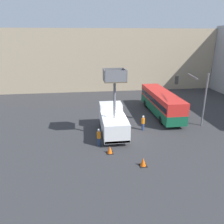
{
  "coord_description": "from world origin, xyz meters",
  "views": [
    {
      "loc": [
        -3.51,
        -20.68,
        10.18
      ],
      "look_at": [
        -0.56,
        1.84,
        2.24
      ],
      "focal_mm": 35.0,
      "sensor_mm": 36.0,
      "label": 1
    }
  ],
  "objects_px": {
    "traffic_light_pole": "(195,91)",
    "traffic_cone_mid_road": "(110,150)",
    "utility_truck": "(113,120)",
    "traffic_cone_near_truck": "(143,162)",
    "road_worker_directing": "(143,123)",
    "city_bus": "(161,102)",
    "road_worker_near_truck": "(99,137)"
  },
  "relations": [
    {
      "from": "road_worker_near_truck",
      "to": "road_worker_directing",
      "type": "bearing_deg",
      "value": 93.05
    },
    {
      "from": "utility_truck",
      "to": "traffic_light_pole",
      "type": "xyz_separation_m",
      "value": [
        9.62,
        1.15,
        2.6
      ]
    },
    {
      "from": "utility_truck",
      "to": "traffic_cone_near_truck",
      "type": "height_order",
      "value": "utility_truck"
    },
    {
      "from": "traffic_light_pole",
      "to": "road_worker_directing",
      "type": "bearing_deg",
      "value": -174.32
    },
    {
      "from": "road_worker_directing",
      "to": "traffic_cone_near_truck",
      "type": "distance_m",
      "value": 7.37
    },
    {
      "from": "utility_truck",
      "to": "city_bus",
      "type": "height_order",
      "value": "utility_truck"
    },
    {
      "from": "utility_truck",
      "to": "traffic_light_pole",
      "type": "distance_m",
      "value": 10.04
    },
    {
      "from": "city_bus",
      "to": "utility_truck",
      "type": "bearing_deg",
      "value": 114.32
    },
    {
      "from": "city_bus",
      "to": "road_worker_directing",
      "type": "xyz_separation_m",
      "value": [
        -3.76,
        -4.78,
        -0.97
      ]
    },
    {
      "from": "utility_truck",
      "to": "road_worker_directing",
      "type": "distance_m",
      "value": 3.62
    },
    {
      "from": "utility_truck",
      "to": "traffic_light_pole",
      "type": "relative_size",
      "value": 1.16
    },
    {
      "from": "city_bus",
      "to": "road_worker_near_truck",
      "type": "distance_m",
      "value": 11.99
    },
    {
      "from": "traffic_light_pole",
      "to": "road_worker_directing",
      "type": "distance_m",
      "value": 7.0
    },
    {
      "from": "road_worker_near_truck",
      "to": "utility_truck",
      "type": "bearing_deg",
      "value": 118.29
    },
    {
      "from": "city_bus",
      "to": "traffic_light_pole",
      "type": "relative_size",
      "value": 1.76
    },
    {
      "from": "utility_truck",
      "to": "city_bus",
      "type": "distance_m",
      "value": 9.01
    },
    {
      "from": "traffic_light_pole",
      "to": "traffic_cone_mid_road",
      "type": "height_order",
      "value": "traffic_light_pole"
    },
    {
      "from": "city_bus",
      "to": "traffic_cone_near_truck",
      "type": "relative_size",
      "value": 15.28
    },
    {
      "from": "traffic_cone_near_truck",
      "to": "traffic_cone_mid_road",
      "type": "distance_m",
      "value": 3.46
    },
    {
      "from": "traffic_cone_near_truck",
      "to": "traffic_cone_mid_road",
      "type": "relative_size",
      "value": 1.02
    },
    {
      "from": "road_worker_near_truck",
      "to": "traffic_cone_near_truck",
      "type": "distance_m",
      "value": 5.26
    },
    {
      "from": "city_bus",
      "to": "traffic_cone_near_truck",
      "type": "height_order",
      "value": "city_bus"
    },
    {
      "from": "traffic_light_pole",
      "to": "traffic_cone_near_truck",
      "type": "bearing_deg",
      "value": -136.03
    },
    {
      "from": "traffic_light_pole",
      "to": "road_worker_directing",
      "type": "xyz_separation_m",
      "value": [
        -6.12,
        -0.61,
        -3.34
      ]
    },
    {
      "from": "road_worker_near_truck",
      "to": "traffic_cone_near_truck",
      "type": "bearing_deg",
      "value": 12.35
    },
    {
      "from": "road_worker_near_truck",
      "to": "road_worker_directing",
      "type": "height_order",
      "value": "road_worker_near_truck"
    },
    {
      "from": "traffic_light_pole",
      "to": "road_worker_directing",
      "type": "height_order",
      "value": "traffic_light_pole"
    },
    {
      "from": "traffic_cone_mid_road",
      "to": "traffic_light_pole",
      "type": "bearing_deg",
      "value": 26.87
    },
    {
      "from": "traffic_light_pole",
      "to": "city_bus",
      "type": "bearing_deg",
      "value": 119.49
    },
    {
      "from": "city_bus",
      "to": "traffic_cone_mid_road",
      "type": "height_order",
      "value": "city_bus"
    },
    {
      "from": "utility_truck",
      "to": "road_worker_near_truck",
      "type": "height_order",
      "value": "utility_truck"
    },
    {
      "from": "traffic_light_pole",
      "to": "utility_truck",
      "type": "bearing_deg",
      "value": -173.16
    }
  ]
}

